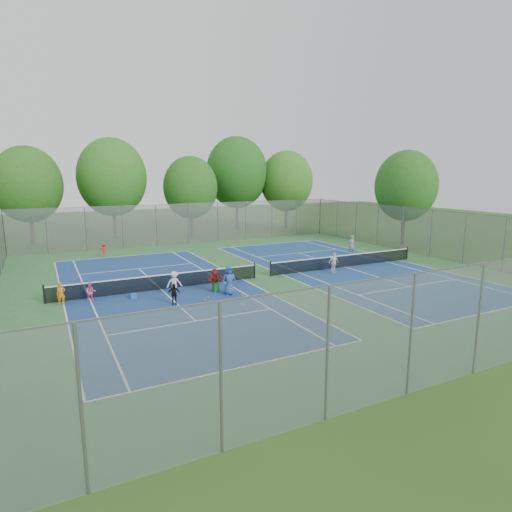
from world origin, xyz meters
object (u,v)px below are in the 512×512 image
Objects in this scene: net_left at (161,282)px; net_right at (345,261)px; instructor at (352,245)px; ball_hopper at (216,287)px; ball_crate at (133,296)px.

net_left is 14.00m from net_right.
ball_hopper is at bearing 24.77° from instructor.
net_left is 3.44m from ball_hopper.
net_right is 5.22m from instructor.
ball_crate is at bearing -148.45° from net_left.
net_left is at bearing 31.55° from ball_crate.
ball_crate is at bearing 169.47° from ball_hopper.
instructor is at bearing 21.05° from ball_hopper.
net_left is 22.59× the size of ball_hopper.
net_left and net_right have the same top height.
net_right reaches higher than ball_crate.
net_left reaches higher than ball_hopper.
net_right is 7.46× the size of instructor.
net_left is at bearing 180.00° from net_right.
ball_hopper is (4.67, -0.87, 0.15)m from ball_crate.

